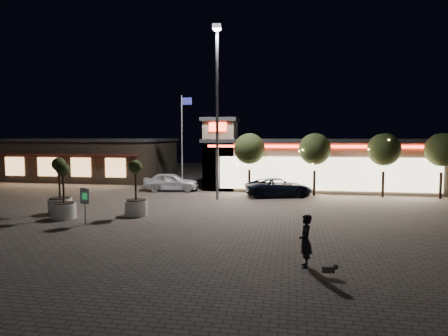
% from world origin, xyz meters
% --- Properties ---
extents(ground, '(90.00, 90.00, 0.00)m').
position_xyz_m(ground, '(0.00, 0.00, 0.00)').
color(ground, '#60564E').
rests_on(ground, ground).
extents(retail_building, '(20.40, 8.40, 6.10)m').
position_xyz_m(retail_building, '(9.51, 15.82, 2.21)').
color(retail_building, tan).
rests_on(retail_building, ground).
extents(restaurant_building, '(16.40, 11.00, 4.30)m').
position_xyz_m(restaurant_building, '(-14.00, 19.97, 2.16)').
color(restaurant_building, '#382D23').
rests_on(restaurant_building, ground).
extents(floodlight_pole, '(0.60, 0.40, 12.38)m').
position_xyz_m(floodlight_pole, '(2.00, 8.00, 7.02)').
color(floodlight_pole, gray).
rests_on(floodlight_pole, ground).
extents(flagpole, '(0.95, 0.10, 8.00)m').
position_xyz_m(flagpole, '(-1.90, 13.00, 4.74)').
color(flagpole, white).
rests_on(flagpole, ground).
extents(string_tree_a, '(2.42, 2.42, 4.79)m').
position_xyz_m(string_tree_a, '(4.00, 11.00, 3.56)').
color(string_tree_a, '#332319').
rests_on(string_tree_a, ground).
extents(string_tree_b, '(2.42, 2.42, 4.79)m').
position_xyz_m(string_tree_b, '(9.00, 11.00, 3.56)').
color(string_tree_b, '#332319').
rests_on(string_tree_b, ground).
extents(string_tree_c, '(2.42, 2.42, 4.79)m').
position_xyz_m(string_tree_c, '(14.00, 11.00, 3.56)').
color(string_tree_c, '#332319').
rests_on(string_tree_c, ground).
extents(string_tree_d, '(2.42, 2.42, 4.79)m').
position_xyz_m(string_tree_d, '(18.00, 11.00, 3.56)').
color(string_tree_d, '#332319').
rests_on(string_tree_d, ground).
extents(pickup_truck, '(5.50, 3.60, 1.41)m').
position_xyz_m(pickup_truck, '(6.34, 10.11, 0.70)').
color(pickup_truck, black).
rests_on(pickup_truck, ground).
extents(white_sedan, '(4.75, 2.51, 1.54)m').
position_xyz_m(white_sedan, '(-2.62, 11.70, 0.77)').
color(white_sedan, silver).
rests_on(white_sedan, ground).
extents(pedestrian, '(0.49, 0.70, 1.85)m').
position_xyz_m(pedestrian, '(7.76, -6.16, 0.93)').
color(pedestrian, black).
rests_on(pedestrian, ground).
extents(dog, '(0.52, 0.21, 0.28)m').
position_xyz_m(dog, '(8.54, -7.04, 0.28)').
color(dog, '#59514C').
rests_on(dog, ground).
extents(planter_left, '(1.35, 1.35, 3.32)m').
position_xyz_m(planter_left, '(-6.13, 1.17, 1.02)').
color(planter_left, silver).
rests_on(planter_left, ground).
extents(planter_mid, '(1.27, 1.27, 3.12)m').
position_xyz_m(planter_mid, '(-5.14, -0.03, 0.96)').
color(planter_mid, silver).
rests_on(planter_mid, ground).
extents(planter_right, '(1.30, 1.30, 3.20)m').
position_xyz_m(planter_right, '(-1.54, 1.47, 0.99)').
color(planter_right, silver).
rests_on(planter_right, ground).
extents(valet_sign, '(0.61, 0.23, 1.90)m').
position_xyz_m(valet_sign, '(-3.19, -1.27, 1.33)').
color(valet_sign, gray).
rests_on(valet_sign, ground).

